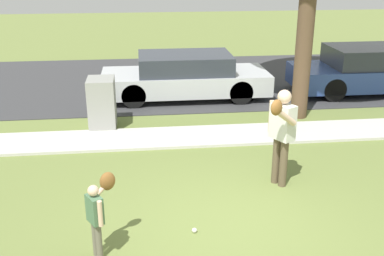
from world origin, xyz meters
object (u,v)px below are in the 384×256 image
object	(u,v)px
utility_cabinet	(102,103)
baseball	(194,230)
parked_sedan_silver	(185,76)
person_child	(98,207)
parked_wagon_blue	(371,70)
person_adult	(281,129)

from	to	relation	value
utility_cabinet	baseball	bearing A→B (deg)	-70.76
utility_cabinet	parked_sedan_silver	size ratio (longest dim) A/B	0.26
person_child	baseball	size ratio (longest dim) A/B	14.91
baseball	utility_cabinet	world-z (taller)	utility_cabinet
person_child	utility_cabinet	bearing A→B (deg)	62.85
person_child	parked_wagon_blue	size ratio (longest dim) A/B	0.25
person_adult	utility_cabinet	size ratio (longest dim) A/B	1.46
utility_cabinet	parked_wagon_blue	world-z (taller)	parked_wagon_blue
parked_sedan_silver	parked_wagon_blue	bearing A→B (deg)	-0.49
parked_wagon_blue	parked_sedan_silver	bearing A→B (deg)	179.51
person_child	utility_cabinet	xyz separation A→B (m)	(-0.30, 4.95, -0.12)
utility_cabinet	parked_sedan_silver	distance (m)	3.06
baseball	person_child	bearing A→B (deg)	-164.95
person_child	person_adult	bearing A→B (deg)	-0.90
baseball	utility_cabinet	distance (m)	4.90
person_adult	baseball	xyz separation A→B (m)	(-1.62, -1.32, -1.02)
person_adult	parked_sedan_silver	distance (m)	5.59
person_child	baseball	bearing A→B (deg)	-15.57
parked_sedan_silver	baseball	bearing A→B (deg)	-94.48
person_adult	utility_cabinet	distance (m)	4.62
person_adult	parked_sedan_silver	bearing A→B (deg)	-109.30
baseball	utility_cabinet	size ratio (longest dim) A/B	0.06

